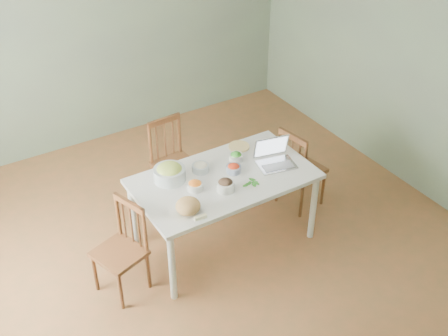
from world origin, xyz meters
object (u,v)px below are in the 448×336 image
laptop (277,155)px  chair_right (302,167)px  chair_left (119,251)px  bowl_squash (169,172)px  chair_far (175,164)px  bread_boule (188,206)px  dining_table (224,210)px

laptop → chair_right: bearing=34.0°
chair_left → bowl_squash: 0.83m
bowl_squash → laptop: (0.96, -0.32, 0.04)m
chair_far → bowl_squash: 0.81m
bread_boule → chair_right: bearing=13.6°
chair_left → chair_right: size_ratio=0.97×
bowl_squash → laptop: size_ratio=0.84×
chair_left → laptop: 1.67m
chair_right → dining_table: bearing=86.3°
chair_far → chair_left: bearing=-142.5°
chair_right → bowl_squash: 1.50m
chair_far → chair_left: chair_far is taller
bread_boule → dining_table: bearing=27.9°
chair_left → bowl_squash: size_ratio=3.08×
dining_table → bread_boule: bread_boule is taller
chair_far → chair_right: size_ratio=1.01×
chair_left → bread_boule: bread_boule is taller
chair_right → bread_boule: (-1.52, -0.37, 0.38)m
dining_table → bread_boule: size_ratio=7.78×
laptop → dining_table: bearing=-178.8°
chair_far → bread_boule: bearing=-115.6°
chair_right → laptop: laptop is taller
dining_table → bowl_squash: bearing=153.6°
dining_table → laptop: size_ratio=4.80×
bowl_squash → chair_far: bearing=60.2°
chair_right → bread_boule: chair_right is taller
chair_left → bread_boule: bearing=52.1°
dining_table → chair_right: (1.00, 0.09, 0.08)m
chair_far → laptop: (0.61, -0.93, 0.43)m
chair_far → bowl_squash: bowl_squash is taller
dining_table → bread_boule: bearing=-152.1°
chair_far → chair_right: (1.09, -0.74, -0.00)m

